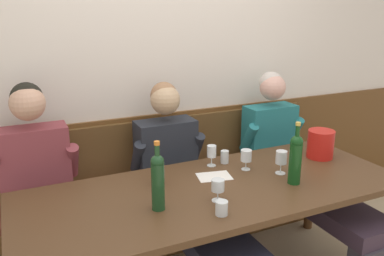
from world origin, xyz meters
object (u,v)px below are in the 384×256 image
(wine_glass_right_end, at_px, (218,186))
(person_center_left_seat, at_px, (43,212))
(wine_glass_left_end, at_px, (246,156))
(wine_glass_mid_left, at_px, (281,159))
(dining_table, at_px, (215,198))
(wine_bottle_green_tall, at_px, (296,158))
(wall_bench, at_px, (171,206))
(wine_glass_mid_right, at_px, (212,153))
(wine_glass_near_bucket, at_px, (159,169))
(person_center_right_seat, at_px, (187,188))
(water_tumbler_right, at_px, (222,208))
(person_left_seat, at_px, (298,166))
(wine_bottle_clear_water, at_px, (158,180))
(ice_bucket, at_px, (321,144))
(water_tumbler_center, at_px, (225,157))

(wine_glass_right_end, bearing_deg, person_center_left_seat, 151.02)
(person_center_left_seat, distance_m, wine_glass_left_end, 1.28)
(wine_glass_right_end, bearing_deg, wine_glass_mid_left, 16.90)
(wine_glass_mid_left, bearing_deg, dining_table, -178.75)
(person_center_left_seat, height_order, wine_bottle_green_tall, person_center_left_seat)
(wall_bench, height_order, wine_glass_mid_right, wall_bench)
(wine_bottle_green_tall, distance_m, wine_glass_mid_right, 0.56)
(wine_glass_mid_left, bearing_deg, person_center_left_seat, 167.38)
(wine_glass_near_bucket, bearing_deg, person_center_left_seat, 168.22)
(person_center_right_seat, xyz_separation_m, wine_glass_right_end, (-0.03, -0.48, 0.22))
(dining_table, height_order, wine_bottle_green_tall, wine_bottle_green_tall)
(water_tumbler_right, bearing_deg, person_center_right_seat, 82.27)
(wine_glass_left_end, relative_size, water_tumbler_right, 1.79)
(person_left_seat, bearing_deg, wine_bottle_clear_water, -161.80)
(person_center_right_seat, bearing_deg, ice_bucket, -11.30)
(wall_bench, distance_m, water_tumbler_center, 0.68)
(ice_bucket, distance_m, wine_glass_mid_left, 0.45)
(wine_glass_mid_right, relative_size, water_tumbler_center, 1.63)
(wall_bench, xyz_separation_m, person_center_right_seat, (-0.04, -0.39, 0.33))
(wine_bottle_clear_water, xyz_separation_m, water_tumbler_center, (0.64, 0.43, -0.12))
(wine_bottle_clear_water, distance_m, wine_bottle_green_tall, 0.86)
(wine_glass_right_end, relative_size, wine_glass_mid_right, 0.89)
(wine_glass_near_bucket, bearing_deg, ice_bucket, -2.88)
(wall_bench, xyz_separation_m, dining_table, (0.00, -0.71, 0.39))
(water_tumbler_right, bearing_deg, wall_bench, 82.85)
(wine_glass_mid_left, xyz_separation_m, water_tumbler_center, (-0.24, 0.31, -0.06))
(wine_glass_near_bucket, xyz_separation_m, water_tumbler_right, (0.16, -0.49, -0.06))
(ice_bucket, relative_size, wine_glass_mid_left, 1.30)
(person_center_left_seat, distance_m, person_center_right_seat, 0.90)
(person_center_left_seat, relative_size, wine_glass_mid_right, 9.31)
(wine_glass_left_end, xyz_separation_m, wine_glass_near_bucket, (-0.59, 0.03, 0.00))
(wine_bottle_green_tall, bearing_deg, person_left_seat, 47.55)
(person_center_left_seat, height_order, wine_glass_near_bucket, person_center_left_seat)
(ice_bucket, relative_size, wine_glass_near_bucket, 1.45)
(person_left_seat, xyz_separation_m, wine_bottle_clear_water, (-1.28, -0.42, 0.30))
(wall_bench, relative_size, person_center_left_seat, 1.96)
(wall_bench, bearing_deg, person_center_left_seat, -157.89)
(person_center_right_seat, distance_m, wine_glass_mid_left, 0.65)
(ice_bucket, height_order, wine_glass_left_end, ice_bucket)
(ice_bucket, distance_m, wine_glass_near_bucket, 1.19)
(water_tumbler_right, bearing_deg, wine_glass_right_end, 68.95)
(person_center_left_seat, bearing_deg, wine_glass_mid_right, -0.87)
(dining_table, bearing_deg, wine_glass_right_end, -114.75)
(ice_bucket, xyz_separation_m, wine_glass_left_end, (-0.60, 0.03, -0.00))
(wall_bench, relative_size, wine_bottle_clear_water, 6.91)
(wall_bench, xyz_separation_m, wine_bottle_clear_water, (-0.40, -0.82, 0.63))
(wall_bench, bearing_deg, wine_glass_mid_right, -71.43)
(person_center_right_seat, relative_size, water_tumbler_right, 17.61)
(wall_bench, height_order, wine_glass_near_bucket, wall_bench)
(dining_table, relative_size, person_center_left_seat, 1.74)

